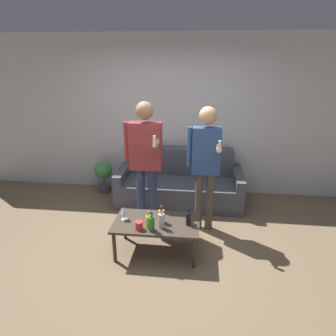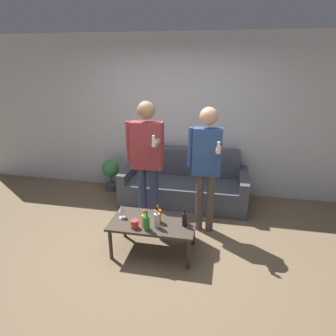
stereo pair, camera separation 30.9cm
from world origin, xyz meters
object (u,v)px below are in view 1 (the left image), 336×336
object	(u,v)px
bottle_orange	(152,224)
person_standing_left	(145,155)
person_standing_right	(206,158)
coffee_table	(157,225)
couch	(180,184)

from	to	relation	value
bottle_orange	person_standing_left	bearing A→B (deg)	104.73
person_standing_right	person_standing_left	bearing A→B (deg)	177.87
person_standing_right	bottle_orange	bearing A→B (deg)	-124.66
coffee_table	bottle_orange	distance (m)	0.25
coffee_table	person_standing_right	world-z (taller)	person_standing_right
coffee_table	bottle_orange	bearing A→B (deg)	-95.13
couch	bottle_orange	world-z (taller)	couch
bottle_orange	person_standing_left	xyz separation A→B (m)	(-0.23, 0.88, 0.53)
couch	coffee_table	distance (m)	1.52
coffee_table	person_standing_left	xyz separation A→B (m)	(-0.25, 0.67, 0.67)
coffee_table	person_standing_left	size ratio (longest dim) A/B	0.58
bottle_orange	coffee_table	bearing A→B (deg)	84.87
coffee_table	couch	bearing A→B (deg)	83.81
person_standing_left	coffee_table	bearing A→B (deg)	-69.61
couch	person_standing_left	size ratio (longest dim) A/B	1.15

